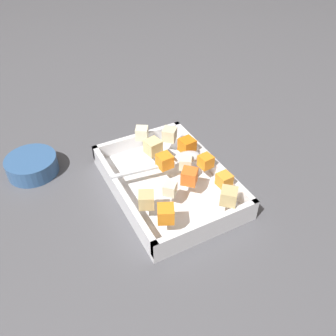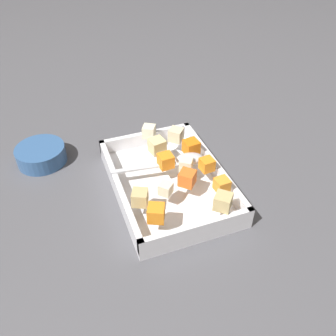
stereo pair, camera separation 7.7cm
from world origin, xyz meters
The scene contains 17 objects.
ground_plane centered at (0.00, 0.00, 0.00)m, with size 4.00×4.00×0.00m, color #4C4C51.
baking_dish centered at (-0.01, 0.01, 0.01)m, with size 0.34×0.24×0.05m.
carrot_chunk_mid_right centered at (0.05, 0.04, 0.07)m, with size 0.03×0.03×0.03m, color orange.
carrot_chunk_heap_side centered at (-0.05, 0.09, 0.07)m, with size 0.03×0.03×0.03m, color orange.
carrot_chunk_mid_left centered at (0.12, -0.05, 0.07)m, with size 0.03×0.03×0.03m, color orange.
carrot_chunk_front_center centered at (-0.02, 0.02, 0.07)m, with size 0.03×0.03×0.03m, color orange.
carrot_chunk_corner_sw centered at (0.02, 0.10, 0.06)m, with size 0.03×0.03×0.03m, color orange.
carrot_chunk_near_right centered at (0.09, 0.10, 0.06)m, with size 0.03×0.03×0.03m, color orange.
potato_chunk_rim_edge centered at (-0.11, 0.07, 0.07)m, with size 0.03×0.03×0.03m, color beige.
potato_chunk_under_handle centered at (0.06, -0.01, 0.06)m, with size 0.02×0.02×0.02m, color beige.
potato_chunk_back_center centered at (-0.08, 0.02, 0.07)m, with size 0.03×0.03×0.03m, color #E0CC89.
potato_chunk_far_right centered at (0.00, 0.05, 0.06)m, with size 0.03×0.03×0.03m, color beige.
potato_chunk_corner_ne centered at (0.13, 0.08, 0.07)m, with size 0.03×0.03×0.03m, color tan.
potato_chunk_corner_nw centered at (0.07, -0.07, 0.07)m, with size 0.03×0.03×0.03m, color tan.
potato_chunk_corner_se centered at (-0.15, 0.02, 0.07)m, with size 0.03×0.03×0.03m, color beige.
serving_spoon centered at (-0.02, 0.06, 0.06)m, with size 0.05×0.21×0.02m.
small_prep_bowl centered at (-0.21, -0.24, 0.02)m, with size 0.12×0.12×0.04m, color #33598C.
Camera 2 is at (0.55, -0.19, 0.55)m, focal length 38.10 mm.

